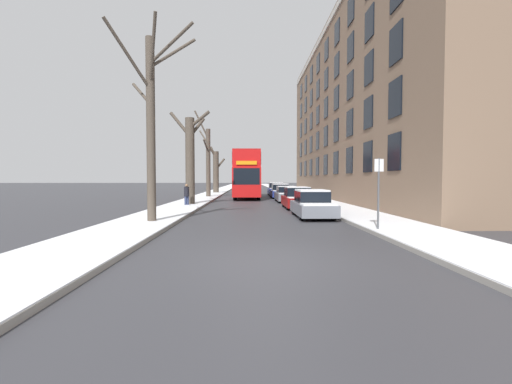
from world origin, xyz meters
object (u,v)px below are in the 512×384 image
(bare_tree_left_0, at_px, (151,120))
(street_sign_post, at_px, (379,190))
(parked_car_0, at_px, (312,205))
(parked_car_1, at_px, (297,198))
(parked_car_3, at_px, (280,191))
(bare_tree_left_2, at_px, (208,160))
(parked_car_4, at_px, (276,189))
(parked_car_2, at_px, (286,194))
(bare_tree_left_1, at_px, (190,158))
(bare_tree_left_3, at_px, (216,171))
(oncoming_van, at_px, (247,183))
(double_decker_bus, at_px, (247,173))
(pedestrian_left_sidewalk, at_px, (187,194))

(bare_tree_left_0, xyz_separation_m, street_sign_post, (8.58, -2.50, -2.85))
(bare_tree_left_0, relative_size, parked_car_0, 1.92)
(parked_car_1, relative_size, parked_car_3, 1.01)
(bare_tree_left_2, bearing_deg, parked_car_4, 33.58)
(bare_tree_left_0, height_order, parked_car_2, bare_tree_left_0)
(parked_car_0, height_order, parked_car_4, parked_car_4)
(bare_tree_left_1, xyz_separation_m, bare_tree_left_2, (0.04, 10.22, 0.40))
(parked_car_0, height_order, street_sign_post, street_sign_post)
(bare_tree_left_3, bearing_deg, parked_car_1, -71.90)
(bare_tree_left_2, xyz_separation_m, oncoming_van, (3.87, 17.75, -2.46))
(parked_car_2, xyz_separation_m, oncoming_van, (-3.42, 23.95, 0.73))
(bare_tree_left_0, relative_size, double_decker_bus, 0.79)
(double_decker_bus, xyz_separation_m, parked_car_2, (3.34, -5.69, -1.93))
(bare_tree_left_2, relative_size, double_decker_bus, 0.85)
(street_sign_post, bearing_deg, oncoming_van, 96.71)
(bare_tree_left_3, distance_m, parked_car_2, 18.14)
(parked_car_3, xyz_separation_m, oncoming_van, (-3.42, 18.34, 0.68))
(double_decker_bus, bearing_deg, bare_tree_left_3, 110.94)
(oncoming_van, xyz_separation_m, street_sign_post, (4.78, -40.60, 0.17))
(street_sign_post, bearing_deg, parked_car_2, 94.67)
(bare_tree_left_0, bearing_deg, bare_tree_left_2, 90.18)
(parked_car_0, relative_size, pedestrian_left_sidewalk, 2.70)
(bare_tree_left_1, relative_size, bare_tree_left_2, 0.77)
(oncoming_van, relative_size, pedestrian_left_sidewalk, 3.23)
(bare_tree_left_2, bearing_deg, bare_tree_left_0, -89.82)
(bare_tree_left_2, relative_size, oncoming_van, 1.72)
(bare_tree_left_1, xyz_separation_m, bare_tree_left_3, (-0.10, 20.39, -0.41))
(bare_tree_left_1, height_order, parked_car_1, bare_tree_left_1)
(street_sign_post, bearing_deg, parked_car_4, 92.81)
(bare_tree_left_0, bearing_deg, parked_car_2, 62.94)
(parked_car_4, bearing_deg, pedestrian_left_sidewalk, -114.40)
(bare_tree_left_0, bearing_deg, parked_car_3, 69.91)
(parked_car_1, distance_m, street_sign_post, 10.43)
(parked_car_1, relative_size, parked_car_4, 0.97)
(bare_tree_left_2, bearing_deg, parked_car_3, -4.69)
(bare_tree_left_0, height_order, oncoming_van, bare_tree_left_0)
(parked_car_4, bearing_deg, parked_car_1, -90.00)
(bare_tree_left_1, distance_m, parked_car_3, 12.40)
(bare_tree_left_0, bearing_deg, bare_tree_left_3, 90.38)
(bare_tree_left_2, xyz_separation_m, street_sign_post, (8.65, -22.85, -2.28))
(bare_tree_left_1, xyz_separation_m, parked_car_2, (7.33, 4.01, -2.78))
(pedestrian_left_sidewalk, bearing_deg, parked_car_2, 178.00)
(parked_car_2, xyz_separation_m, pedestrian_left_sidewalk, (-7.38, -5.23, 0.25))
(bare_tree_left_1, relative_size, parked_car_0, 1.58)
(bare_tree_left_0, distance_m, parked_car_0, 8.55)
(street_sign_post, bearing_deg, parked_car_0, 104.77)
(bare_tree_left_1, relative_size, parked_car_1, 1.64)
(parked_car_1, bearing_deg, double_decker_bus, 105.50)
(parked_car_4, bearing_deg, double_decker_bus, -121.91)
(bare_tree_left_2, xyz_separation_m, pedestrian_left_sidewalk, (-0.09, -11.44, -2.93))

